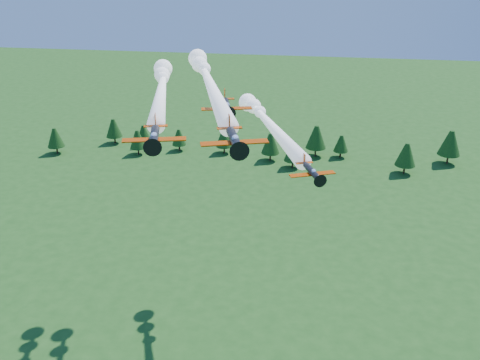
# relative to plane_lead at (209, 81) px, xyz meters

# --- Properties ---
(plane_lead) EXTENTS (20.34, 51.43, 3.70)m
(plane_lead) POSITION_rel_plane_lead_xyz_m (0.00, 0.00, 0.00)
(plane_lead) COLOR black
(plane_lead) RESTS_ON ground
(plane_left) EXTENTS (15.96, 45.54, 3.70)m
(plane_left) POSITION_rel_plane_lead_xyz_m (-8.72, 1.29, -1.77)
(plane_left) COLOR black
(plane_left) RESTS_ON ground
(plane_right) EXTENTS (19.26, 41.10, 3.70)m
(plane_right) POSITION_rel_plane_lead_xyz_m (9.26, 7.39, -8.91)
(plane_right) COLOR black
(plane_right) RESTS_ON ground
(plane_slot) EXTENTS (7.67, 8.46, 2.68)m
(plane_slot) POSITION_rel_plane_lead_xyz_m (5.00, -11.30, -0.85)
(plane_slot) COLOR black
(plane_slot) RESTS_ON ground
(treeline) EXTENTS (170.78, 20.40, 11.94)m
(treeline) POSITION_rel_plane_lead_xyz_m (14.26, 89.20, -42.75)
(treeline) COLOR #382314
(treeline) RESTS_ON ground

